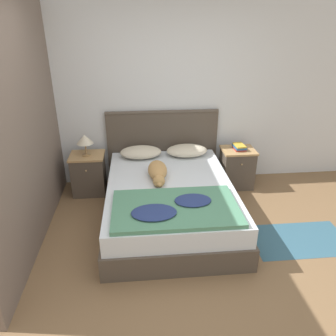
% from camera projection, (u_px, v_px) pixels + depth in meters
% --- Properties ---
extents(ground_plane, '(16.00, 16.00, 0.00)m').
position_uv_depth(ground_plane, '(175.00, 275.00, 3.21)').
color(ground_plane, brown).
extents(wall_back, '(9.00, 0.06, 2.55)m').
position_uv_depth(wall_back, '(158.00, 96.00, 4.59)').
color(wall_back, silver).
rests_on(wall_back, ground_plane).
extents(wall_side_left, '(0.06, 3.10, 2.55)m').
position_uv_depth(wall_side_left, '(30.00, 122.00, 3.49)').
color(wall_side_left, '#706056').
rests_on(wall_side_left, ground_plane).
extents(bed, '(1.53, 2.08, 0.50)m').
position_uv_depth(bed, '(170.00, 201.00, 4.00)').
color(bed, '#4C4238').
rests_on(bed, ground_plane).
extents(headboard, '(1.61, 0.06, 1.10)m').
position_uv_depth(headboard, '(163.00, 145.00, 4.83)').
color(headboard, '#4C4238').
rests_on(headboard, ground_plane).
extents(nightstand_left, '(0.47, 0.41, 0.58)m').
position_uv_depth(nightstand_left, '(89.00, 174.00, 4.59)').
color(nightstand_left, '#4C4238').
rests_on(nightstand_left, ground_plane).
extents(nightstand_right, '(0.47, 0.41, 0.58)m').
position_uv_depth(nightstand_right, '(237.00, 168.00, 4.78)').
color(nightstand_right, '#4C4238').
rests_on(nightstand_right, ground_plane).
extents(pillow_left, '(0.57, 0.36, 0.16)m').
position_uv_depth(pillow_left, '(141.00, 152.00, 4.57)').
color(pillow_left, beige).
rests_on(pillow_left, bed).
extents(pillow_right, '(0.57, 0.36, 0.16)m').
position_uv_depth(pillow_right, '(187.00, 151.00, 4.62)').
color(pillow_right, beige).
rests_on(pillow_right, bed).
extents(quilt, '(1.29, 0.79, 0.08)m').
position_uv_depth(quilt, '(174.00, 208.00, 3.34)').
color(quilt, '#4C8466').
rests_on(quilt, bed).
extents(dog, '(0.23, 0.65, 0.18)m').
position_uv_depth(dog, '(158.00, 171.00, 3.99)').
color(dog, tan).
rests_on(dog, bed).
extents(book_stack, '(0.17, 0.23, 0.08)m').
position_uv_depth(book_stack, '(239.00, 147.00, 4.64)').
color(book_stack, '#AD2D28').
rests_on(book_stack, nightstand_right).
extents(table_lamp, '(0.22, 0.22, 0.30)m').
position_uv_depth(table_lamp, '(85.00, 140.00, 4.36)').
color(table_lamp, '#9E7A4C').
rests_on(table_lamp, nightstand_left).
extents(rug, '(1.08, 0.64, 0.00)m').
position_uv_depth(rug, '(299.00, 239.00, 3.71)').
color(rug, '#335B70').
rests_on(rug, ground_plane).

